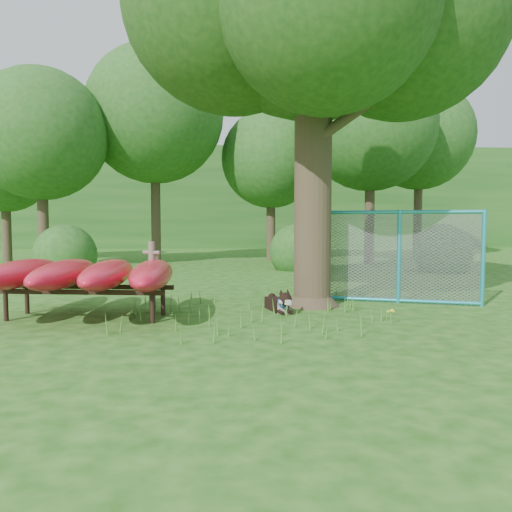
{
  "coord_description": "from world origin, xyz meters",
  "views": [
    {
      "loc": [
        -0.3,
        -7.29,
        1.59
      ],
      "look_at": [
        0.2,
        1.2,
        1.0
      ],
      "focal_mm": 35.0,
      "sensor_mm": 36.0,
      "label": 1
    }
  ],
  "objects": [
    {
      "name": "wildflower_clump",
      "position": [
        2.23,
        0.2,
        0.19
      ],
      "size": [
        0.11,
        0.1,
        0.24
      ],
      "rotation": [
        0.0,
        0.0,
        0.37
      ],
      "color": "#47862B",
      "rests_on": "ground"
    },
    {
      "name": "bg_tree_a",
      "position": [
        -6.5,
        10.0,
        4.48
      ],
      "size": [
        4.4,
        4.4,
        6.7
      ],
      "color": "#3A2E1F",
      "rests_on": "ground"
    },
    {
      "name": "wooded_hillside",
      "position": [
        0.0,
        28.0,
        3.0
      ],
      "size": [
        80.0,
        12.0,
        6.0
      ],
      "primitive_type": "cube",
      "color": "#1F521A",
      "rests_on": "ground"
    },
    {
      "name": "ground",
      "position": [
        0.0,
        0.0,
        0.0
      ],
      "size": [
        80.0,
        80.0,
        0.0
      ],
      "primitive_type": "plane",
      "color": "#1C4F0F",
      "rests_on": "ground"
    },
    {
      "name": "shrub_right",
      "position": [
        6.5,
        8.0,
        0.0
      ],
      "size": [
        1.8,
        1.8,
        1.8
      ],
      "primitive_type": "sphere",
      "color": "#1F521A",
      "rests_on": "ground"
    },
    {
      "name": "shrub_mid",
      "position": [
        2.0,
        9.0,
        0.0
      ],
      "size": [
        1.8,
        1.8,
        1.8
      ],
      "primitive_type": "sphere",
      "color": "#1F521A",
      "rests_on": "ground"
    },
    {
      "name": "bg_tree_c",
      "position": [
        1.5,
        13.0,
        4.11
      ],
      "size": [
        4.0,
        4.0,
        6.12
      ],
      "color": "#3A2E1F",
      "rests_on": "ground"
    },
    {
      "name": "husky_dog",
      "position": [
        0.62,
        1.38,
        0.16
      ],
      "size": [
        0.44,
        0.98,
        0.44
      ],
      "rotation": [
        0.0,
        0.0,
        0.27
      ],
      "color": "black",
      "rests_on": "ground"
    },
    {
      "name": "wooden_post",
      "position": [
        -1.61,
        1.47,
        0.66
      ],
      "size": [
        0.33,
        0.2,
        1.24
      ],
      "rotation": [
        0.0,
        0.0,
        -0.42
      ],
      "color": "brown",
      "rests_on": "ground"
    },
    {
      "name": "fence_section",
      "position": [
        3.04,
        2.18,
        0.91
      ],
      "size": [
        2.96,
        1.07,
        3.02
      ],
      "rotation": [
        0.0,
        0.0,
        -0.33
      ],
      "color": "#28A4BA",
      "rests_on": "ground"
    },
    {
      "name": "bg_tree_d",
      "position": [
        5.0,
        11.0,
        5.08
      ],
      "size": [
        4.8,
        4.8,
        7.5
      ],
      "color": "#3A2E1F",
      "rests_on": "ground"
    },
    {
      "name": "kayak_rack",
      "position": [
        -2.61,
        0.99,
        0.73
      ],
      "size": [
        2.97,
        3.07,
        0.95
      ],
      "rotation": [
        0.0,
        0.0,
        -0.13
      ],
      "color": "black",
      "rests_on": "ground"
    },
    {
      "name": "bg_tree_f",
      "position": [
        -9.0,
        13.0,
        3.73
      ],
      "size": [
        3.6,
        3.6,
        5.55
      ],
      "color": "#3A2E1F",
      "rests_on": "ground"
    },
    {
      "name": "bg_tree_b",
      "position": [
        -3.0,
        12.0,
        5.61
      ],
      "size": [
        5.2,
        5.2,
        8.22
      ],
      "color": "#3A2E1F",
      "rests_on": "ground"
    },
    {
      "name": "shrub_left",
      "position": [
        -5.0,
        7.5,
        0.0
      ],
      "size": [
        1.8,
        1.8,
        1.8
      ],
      "primitive_type": "sphere",
      "color": "#1F521A",
      "rests_on": "ground"
    },
    {
      "name": "bg_tree_e",
      "position": [
        8.0,
        14.0,
        5.23
      ],
      "size": [
        4.6,
        4.6,
        7.55
      ],
      "color": "#3A2E1F",
      "rests_on": "ground"
    }
  ]
}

